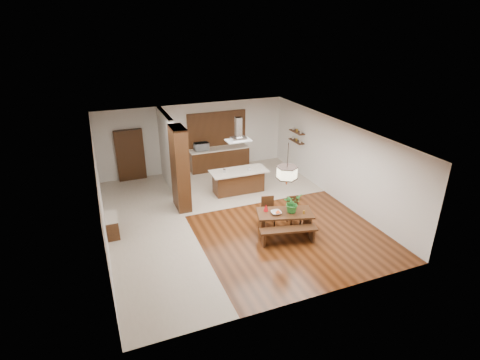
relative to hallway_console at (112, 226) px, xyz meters
name	(u,v)px	position (x,y,z in m)	size (l,w,h in m)	color
room_shell	(231,158)	(3.81, -0.20, 1.75)	(9.00, 9.04, 2.92)	#3D1C0B
tile_hallway	(149,231)	(1.06, -0.20, -0.31)	(2.50, 9.00, 0.01)	beige
tile_kitchen	(239,182)	(5.06, 2.30, -0.31)	(5.50, 4.00, 0.01)	beige
soffit_band	(231,133)	(3.81, -0.20, 2.57)	(8.00, 9.00, 0.02)	#411E10
partition_pier	(180,169)	(2.41, 1.00, 1.14)	(0.45, 1.00, 2.90)	black
partition_stub	(167,150)	(2.41, 3.10, 1.14)	(0.18, 2.40, 2.90)	silver
hallway_console	(112,226)	(0.00, 0.00, 0.00)	(0.37, 0.88, 0.63)	black
hallway_doorway	(130,155)	(1.11, 4.20, 0.74)	(1.10, 0.20, 2.10)	black
rear_counter	(219,159)	(4.81, 4.00, 0.16)	(2.60, 0.62, 0.95)	black
kitchen_window	(217,129)	(4.81, 4.26, 1.44)	(2.60, 0.08, 1.50)	#AB7033
shelf_lower	(296,141)	(7.68, 2.40, 1.08)	(0.26, 0.90, 0.04)	black
shelf_upper	(297,132)	(7.68, 2.40, 1.49)	(0.26, 0.90, 0.04)	black
dining_table	(285,218)	(4.94, -1.81, 0.20)	(1.84, 1.28, 0.70)	black
dining_bench	(288,236)	(4.76, -2.38, -0.08)	(1.69, 0.37, 0.48)	black
dining_chair_left	(268,212)	(4.68, -1.20, 0.15)	(0.41, 0.41, 0.93)	black
dining_chair_right	(294,211)	(5.48, -1.44, 0.13)	(0.40, 0.40, 0.90)	black
pendant_lantern	(287,165)	(4.94, -1.81, 1.93)	(0.64, 0.64, 1.31)	#F5EEBC
foliage_plant	(292,203)	(5.14, -1.85, 0.68)	(0.53, 0.46, 0.59)	#267228
fruit_bowl	(276,213)	(4.64, -1.80, 0.42)	(0.31, 0.31, 0.08)	beige
napkin_cone	(266,208)	(4.44, -1.52, 0.49)	(0.15, 0.15, 0.23)	#B90D12
gold_ornament	(304,212)	(5.43, -2.09, 0.43)	(0.07, 0.07, 0.10)	gold
kitchen_island	(238,181)	(4.71, 1.46, 0.14)	(2.15, 0.95, 0.88)	black
range_hood	(238,129)	(4.71, 1.47, 2.15)	(0.90, 0.55, 0.87)	silver
island_cup	(249,169)	(5.09, 1.34, 0.62)	(0.12, 0.12, 0.10)	white
microwave	(201,146)	(4.02, 4.04, 0.80)	(0.60, 0.40, 0.33)	#BABEC2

